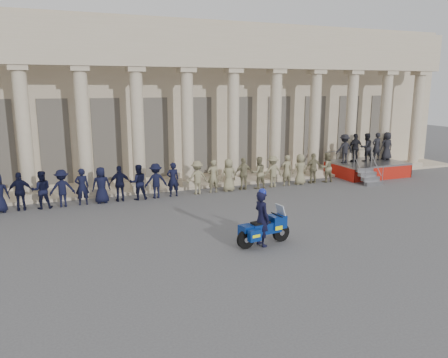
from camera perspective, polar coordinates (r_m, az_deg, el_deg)
ground at (r=15.89m, az=-0.58°, el=-7.64°), size 90.00×90.00×0.00m
building at (r=29.22m, az=-11.27°, el=10.15°), size 40.00×12.50×9.00m
officer_rank at (r=21.39m, az=-9.76°, el=-0.30°), size 21.04×0.65×1.71m
reviewing_stand at (r=27.86m, az=17.91°, el=3.26°), size 4.26×4.04×2.57m
motorcycle at (r=15.08m, az=5.29°, el=-6.44°), size 2.10×0.93×1.35m
rider at (r=14.89m, az=4.96°, el=-5.03°), size 0.55×0.75×2.01m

